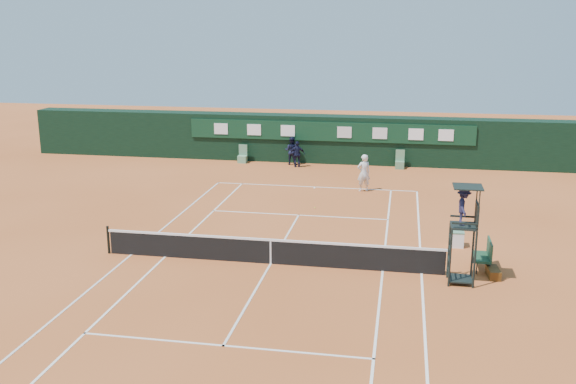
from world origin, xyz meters
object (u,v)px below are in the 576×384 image
(umpire_chair, at_px, (464,214))
(player, at_px, (364,173))
(tennis_net, at_px, (271,251))
(cooler, at_px, (456,238))
(player_bench, at_px, (485,254))

(umpire_chair, xyz_separation_m, player, (-4.09, 12.09, -1.46))
(player, bearing_deg, umpire_chair, 83.22)
(tennis_net, xyz_separation_m, cooler, (6.90, 3.23, -0.18))
(cooler, bearing_deg, umpire_chair, -92.30)
(player_bench, height_order, player, player)
(player_bench, bearing_deg, tennis_net, -173.66)
(player_bench, bearing_deg, player, 115.52)
(player_bench, height_order, cooler, player_bench)
(cooler, bearing_deg, player_bench, -70.81)
(player_bench, bearing_deg, umpire_chair, -123.78)
(cooler, height_order, player, player)
(umpire_chair, relative_size, player_bench, 2.85)
(player_bench, relative_size, player, 0.60)
(umpire_chair, height_order, player_bench, umpire_chair)
(umpire_chair, bearing_deg, player_bench, 56.22)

